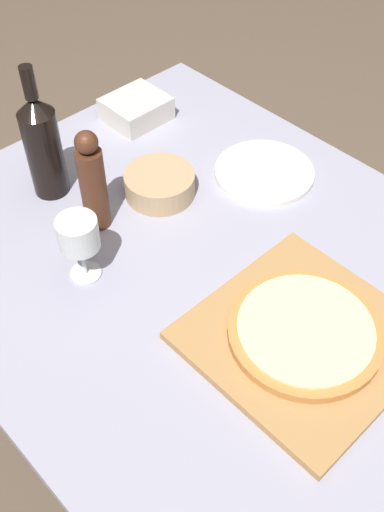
{
  "coord_description": "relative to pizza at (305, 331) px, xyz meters",
  "views": [
    {
      "loc": [
        -0.59,
        -0.57,
        1.67
      ],
      "look_at": [
        -0.05,
        -0.0,
        0.82
      ],
      "focal_mm": 42.0,
      "sensor_mm": 36.0,
      "label": 1
    }
  ],
  "objects": [
    {
      "name": "dining_table",
      "position": [
        0.01,
        0.25,
        -0.13
      ],
      "size": [
        1.0,
        1.25,
        0.76
      ],
      "color": "#9393A8",
      "rests_on": "ground_plane"
    },
    {
      "name": "dinner_plate",
      "position": [
        0.3,
        0.36,
        -0.02
      ],
      "size": [
        0.23,
        0.23,
        0.01
      ],
      "color": "silver",
      "rests_on": "dining_table"
    },
    {
      "name": "pizza",
      "position": [
        0.0,
        0.0,
        0.0
      ],
      "size": [
        0.28,
        0.28,
        0.02
      ],
      "color": "#BC7A3D",
      "rests_on": "cutting_board"
    },
    {
      "name": "ground_plane",
      "position": [
        0.01,
        0.25,
        -0.79
      ],
      "size": [
        12.0,
        12.0,
        0.0
      ],
      "primitive_type": "plane",
      "color": "brown"
    },
    {
      "name": "small_bowl",
      "position": [
        0.08,
        0.48,
        -0.0
      ],
      "size": [
        0.16,
        0.16,
        0.06
      ],
      "color": "tan",
      "rests_on": "dining_table"
    },
    {
      "name": "wine_bottle",
      "position": [
        -0.09,
        0.66,
        0.1
      ],
      "size": [
        0.08,
        0.08,
        0.31
      ],
      "color": "black",
      "rests_on": "dining_table"
    },
    {
      "name": "pepper_mill",
      "position": [
        -0.08,
        0.5,
        0.08
      ],
      "size": [
        0.06,
        0.06,
        0.24
      ],
      "color": "#4C2819",
      "rests_on": "dining_table"
    },
    {
      "name": "wine_glass",
      "position": [
        -0.19,
        0.4,
        0.08
      ],
      "size": [
        0.08,
        0.08,
        0.15
      ],
      "color": "silver",
      "rests_on": "dining_table"
    },
    {
      "name": "food_container",
      "position": [
        0.23,
        0.75,
        0.0
      ],
      "size": [
        0.15,
        0.13,
        0.06
      ],
      "color": "beige",
      "rests_on": "dining_table"
    },
    {
      "name": "cutting_board",
      "position": [
        0.0,
        0.0,
        -0.02
      ],
      "size": [
        0.37,
        0.37,
        0.02
      ],
      "color": "#A87A47",
      "rests_on": "dining_table"
    }
  ]
}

